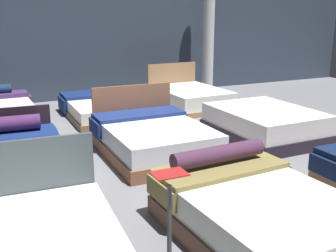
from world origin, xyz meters
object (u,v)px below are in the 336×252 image
Objects in this scene: bed_8 at (190,98)px; support_pillar at (208,30)px; bed_7 at (101,108)px; bed_4 at (153,138)px; price_sign at (169,240)px; bed_3 at (7,160)px; bed_5 at (265,124)px; bed_1 at (258,212)px.

support_pillar reaches higher than bed_8.
bed_7 is 2.22m from bed_8.
bed_4 is 3.24m from price_sign.
bed_4 is (2.22, -0.04, 0.03)m from bed_3.
bed_5 is 4.77m from support_pillar.
price_sign is at bearing -122.58° from support_pillar.
bed_4 is 2.11× the size of price_sign.
bed_3 is at bearing 109.32° from price_sign.
bed_7 is 5.92m from price_sign.
bed_1 is 3.57m from bed_3.
support_pillar is at bearing 39.68° from bed_3.
bed_8 is (2.18, 5.54, -0.03)m from bed_1.
bed_8 is 2.53m from support_pillar.
support_pillar reaches higher than bed_4.
bed_3 reaches higher than bed_5.
bed_8 is 2.08× the size of price_sign.
bed_7 is at bearing 177.15° from bed_8.
bed_3 is at bearing 124.61° from bed_1.
bed_8 is at bearing -132.29° from support_pillar.
price_sign is (-1.11, -0.25, 0.11)m from bed_1.
bed_5 reaches higher than bed_7.
bed_1 is at bearing -113.62° from bed_8.
bed_3 is at bearing -127.61° from bed_7.
bed_8 is (2.22, -0.03, 0.04)m from bed_7.
bed_8 is at bearing 89.81° from bed_5.
support_pillar is (5.73, 4.22, 1.52)m from bed_3.
support_pillar reaches higher than bed_5.
bed_1 is at bearing -89.19° from bed_7.
bed_5 is at bearing -1.72° from bed_4.
support_pillar is (4.65, 7.28, 1.38)m from price_sign.
bed_1 is at bearing -129.99° from bed_5.
bed_4 reaches higher than bed_5.
bed_5 is 0.93× the size of bed_7.
bed_4 is 3.50m from bed_8.
bed_4 is at bearing 86.23° from bed_1.
support_pillar reaches higher than price_sign.
bed_7 is 2.21× the size of price_sign.
support_pillar is (1.33, 4.33, 1.48)m from bed_5.
bed_8 is 6.66m from price_sign.
bed_7 is at bearing 79.54° from price_sign.
bed_5 is at bearing 41.61° from price_sign.
bed_1 is 1.15m from price_sign.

